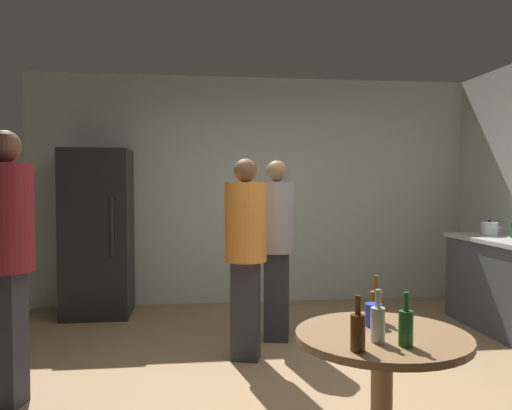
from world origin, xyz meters
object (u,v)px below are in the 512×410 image
foreground_table (382,356)px  plastic_cup_blue (373,315)px  kettle (489,229)px  person_in_gray_shirt (276,236)px  refrigerator (98,233)px  beer_bottle_clear (378,323)px  beer_bottle_amber (376,305)px  beer_bottle_brown (358,331)px  beer_bottle_green (406,326)px  person_in_maroon_shirt (6,245)px  person_in_orange_shirt (246,243)px

foreground_table → plastic_cup_blue: 0.20m
foreground_table → kettle: bearing=50.6°
person_in_gray_shirt → foreground_table: bearing=16.4°
refrigerator → beer_bottle_clear: (1.83, -3.55, -0.08)m
beer_bottle_amber → beer_bottle_brown: same height
beer_bottle_amber → beer_bottle_green: bearing=-92.1°
foreground_table → plastic_cup_blue: (-0.00, 0.11, 0.16)m
person_in_gray_shirt → person_in_maroon_shirt: bearing=-45.8°
refrigerator → beer_bottle_green: size_ratio=7.83×
foreground_table → person_in_gray_shirt: 2.32m
beer_bottle_clear → person_in_gray_shirt: size_ratio=0.14×
beer_bottle_green → plastic_cup_blue: 0.31m
beer_bottle_brown → beer_bottle_green: bearing=9.2°
beer_bottle_green → plastic_cup_blue: size_ratio=2.09×
beer_bottle_clear → person_in_orange_shirt: bearing=101.1°
foreground_table → beer_bottle_amber: 0.28m
beer_bottle_brown → plastic_cup_blue: 0.39m
beer_bottle_green → plastic_cup_blue: beer_bottle_green is taller
beer_bottle_amber → plastic_cup_blue: 0.10m
refrigerator → beer_bottle_clear: refrigerator is taller
beer_bottle_amber → kettle: bearing=48.9°
beer_bottle_amber → beer_bottle_green: size_ratio=1.00×
foreground_table → beer_bottle_green: size_ratio=3.48×
kettle → beer_bottle_amber: (-2.07, -2.37, -0.15)m
refrigerator → beer_bottle_amber: (1.95, -3.22, -0.08)m
beer_bottle_brown → person_in_orange_shirt: size_ratio=0.14×
beer_bottle_brown → person_in_maroon_shirt: 2.31m
kettle → person_in_orange_shirt: (-2.56, -0.75, -0.02)m
beer_bottle_clear → plastic_cup_blue: (0.07, 0.24, -0.03)m
refrigerator → person_in_maroon_shirt: size_ratio=1.02×
beer_bottle_brown → refrigerator: bearing=115.1°
person_in_maroon_shirt → person_in_orange_shirt: (1.59, 0.68, -0.09)m
person_in_maroon_shirt → person_in_orange_shirt: bearing=31.5°
person_in_orange_shirt → plastic_cup_blue: bearing=30.9°
kettle → person_in_gray_shirt: size_ratio=0.15×
beer_bottle_clear → kettle: bearing=51.1°
beer_bottle_brown → person_in_gray_shirt: person_in_gray_shirt is taller
person_in_gray_shirt → person_in_orange_shirt: bearing=-21.9°
refrigerator → person_in_maroon_shirt: 2.29m
beer_bottle_clear → person_in_gray_shirt: person_in_gray_shirt is taller
beer_bottle_brown → kettle: bearing=50.6°
beer_bottle_amber → beer_bottle_clear: same height
beer_bottle_brown → person_in_gray_shirt: 2.52m
beer_bottle_amber → beer_bottle_clear: (-0.11, -0.32, 0.00)m
foreground_table → person_in_orange_shirt: size_ratio=0.49×
person_in_gray_shirt → kettle: bearing=110.6°
foreground_table → beer_bottle_brown: size_ratio=3.48×
person_in_maroon_shirt → foreground_table: bearing=-20.9°
refrigerator → beer_bottle_amber: size_ratio=7.83×
person_in_maroon_shirt → beer_bottle_green: bearing=-24.4°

